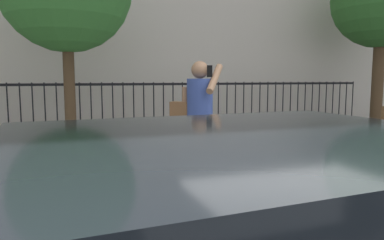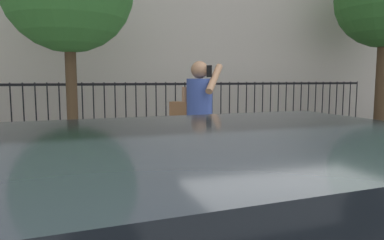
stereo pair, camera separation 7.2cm
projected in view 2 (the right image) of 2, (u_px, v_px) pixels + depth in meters
The scene contains 4 objects.
ground_plane at pixel (323, 238), 3.82m from camera, with size 60.00×60.00×0.00m, color #28282B.
sidewalk at pixel (233, 178), 5.87m from camera, with size 28.00×4.40×0.15m, color #9E9B93.
iron_fence at pixel (171, 105), 9.24m from camera, with size 12.03×0.04×1.60m.
pedestrian_on_phone at pixel (198, 117), 4.75m from camera, with size 0.71×0.67×1.76m.
Camera 2 is at (-2.51, -2.99, 1.68)m, focal length 33.69 mm.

